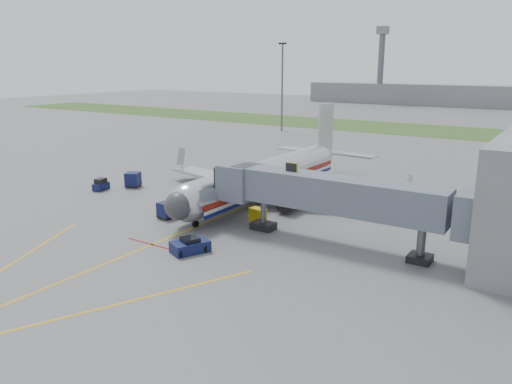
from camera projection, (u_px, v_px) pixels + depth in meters
The scene contains 16 objects.
ground at pixel (182, 232), 47.48m from camera, with size 400.00×400.00×0.00m, color #565659.
grass_strip at pixel (431, 131), 120.44m from camera, with size 300.00×25.00×0.01m, color #2D4C1E.
apron_markings at pixel (123, 257), 41.48m from camera, with size 21.52×50.00×0.01m.
airliner at pixel (267, 176), 59.18m from camera, with size 32.10×35.67×10.25m.
jet_bridge at pixel (330, 195), 43.60m from camera, with size 25.30×4.00×6.90m.
light_mast_left at pixel (282, 85), 117.46m from camera, with size 2.00×0.44×20.40m.
distant_terminal at pixel (460, 96), 189.60m from camera, with size 120.00×14.00×8.00m, color slate.
control_tower at pixel (381, 60), 198.14m from camera, with size 4.00×4.00×30.00m.
pushback_tug at pixel (190, 246), 42.39m from camera, with size 3.03×3.63×1.30m.
baggage_tug at pixel (101, 185), 63.33m from camera, with size 1.54×2.34×1.51m.
baggage_cart_a at pixel (167, 210), 51.67m from camera, with size 1.69×1.69×1.68m.
baggage_cart_b at pixel (133, 180), 64.89m from camera, with size 2.34×2.34×1.90m.
baggage_cart_c at pixel (188, 203), 54.51m from camera, with size 2.00×2.00×1.65m.
belt_loader at pixel (253, 190), 61.68m from camera, with size 2.25×3.86×1.83m.
ground_power_cart at pixel (258, 214), 50.94m from camera, with size 1.80×1.37×1.30m.
ramp_worker at pixel (172, 207), 53.13m from camera, with size 0.57×0.37×1.55m, color #A6C617.
Camera 1 is at (30.55, -33.84, 15.51)m, focal length 35.00 mm.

